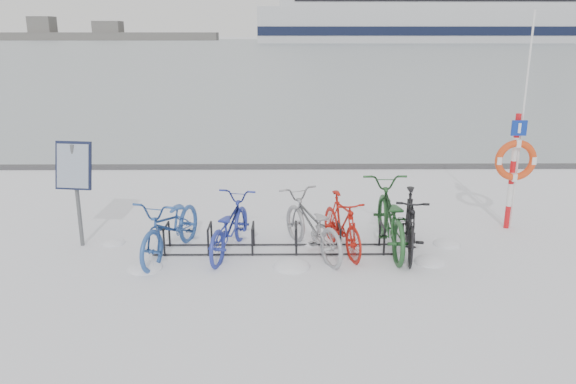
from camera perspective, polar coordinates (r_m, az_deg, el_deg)
name	(u,v)px	position (r m, az deg, el deg)	size (l,w,h in m)	color
ground	(275,250)	(9.48, -1.37, -5.96)	(900.00, 900.00, 0.00)	white
ice_sheet	(282,45)	(163.84, -0.60, 14.68)	(400.00, 298.00, 0.02)	#A6B2BB
quay_edge	(278,167)	(15.11, -1.06, 2.58)	(400.00, 0.25, 0.10)	#3F3F42
bike_rack	(275,240)	(9.42, -1.38, -4.94)	(4.00, 0.48, 0.46)	black
info_board	(74,172)	(9.94, -20.89, 1.93)	(0.63, 0.31, 1.82)	#595B5E
lifebuoy_station	(515,160)	(10.92, 22.10, 3.00)	(0.75, 0.22, 3.90)	red
cruise_ferry	(453,6)	(213.48, 16.40, 17.65)	(137.14, 25.87, 45.06)	silver
shoreline	(17,34)	(295.26, -25.82, 14.25)	(180.00, 12.00, 9.50)	#505050
bike_0	(171,224)	(9.34, -11.77, -3.19)	(0.70, 2.02, 1.06)	#2A5098
bike_1	(229,224)	(9.33, -6.04, -3.23)	(0.65, 1.86, 0.98)	#253195
bike_2	(312,223)	(9.24, 2.42, -3.15)	(0.69, 1.97, 1.03)	gray
bike_3	(342,222)	(9.36, 5.51, -3.06)	(0.47, 1.67, 1.00)	#B1170E
bike_4	(390,215)	(9.60, 10.30, -2.28)	(0.77, 2.21, 1.16)	#235227
bike_5	(410,221)	(9.43, 12.28, -2.95)	(0.51, 1.81, 1.09)	black
snow_drifts	(291,252)	(9.41, 0.32, -6.13)	(6.22, 2.05, 0.21)	white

